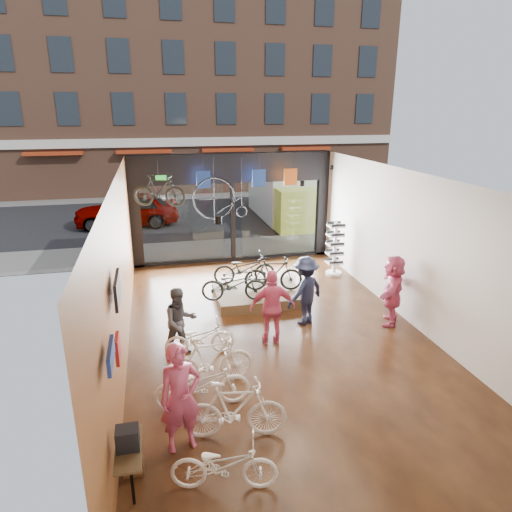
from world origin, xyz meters
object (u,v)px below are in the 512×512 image
object	(u,v)px
display_bike_right	(244,269)
customer_0	(180,398)
floor_bike_0	(224,465)
customer_5	(393,290)
customer_2	(273,308)
customer_3	(305,291)
display_platform	(258,295)
floor_bike_4	(200,338)
box_truck	(289,193)
sunglasses_rack	(335,249)
street_car	(127,209)
display_bike_mid	(273,274)
floor_bike_1	(234,410)
floor_bike_3	(210,361)
penny_farthing	(223,200)
customer_1	(180,322)
floor_bike_2	(202,384)
hung_bike	(159,191)
display_bike_left	(234,284)

from	to	relation	value
display_bike_right	customer_0	xyz separation A→B (m)	(-2.27, -6.09, 0.15)
floor_bike_0	customer_5	distance (m)	6.64
customer_2	customer_3	world-z (taller)	customer_2
floor_bike_0	display_platform	distance (m)	6.81
floor_bike_4	customer_5	distance (m)	4.97
floor_bike_4	customer_5	size ratio (longest dim) A/B	0.86
box_truck	display_bike_right	distance (m)	9.07
customer_2	sunglasses_rack	xyz separation A→B (m)	(3.16, 3.99, -0.01)
street_car	display_bike_mid	bearing A→B (deg)	23.87
floor_bike_0	floor_bike_1	size ratio (longest dim) A/B	0.89
display_bike_mid	customer_2	distance (m)	2.51
box_truck	floor_bike_3	bearing A→B (deg)	-113.28
floor_bike_1	penny_farthing	distance (m)	8.12
display_platform	customer_3	world-z (taller)	customer_3
display_bike_right	customer_0	world-z (taller)	customer_0
floor_bike_1	display_bike_mid	distance (m)	5.78
floor_bike_4	penny_farthing	world-z (taller)	penny_farthing
floor_bike_4	customer_1	size ratio (longest dim) A/B	0.98
floor_bike_2	floor_bike_3	distance (m)	0.71
floor_bike_0	display_platform	world-z (taller)	floor_bike_0
floor_bike_4	customer_2	world-z (taller)	customer_2
customer_0	customer_2	xyz separation A→B (m)	(2.30, 3.01, -0.02)
floor_bike_1	hung_bike	distance (m)	7.87
floor_bike_2	floor_bike_3	world-z (taller)	floor_bike_3
customer_3	display_platform	bearing A→B (deg)	-93.40
customer_1	customer_5	xyz separation A→B (m)	(5.32, 0.40, 0.11)
box_truck	penny_farthing	distance (m)	7.74
floor_bike_2	customer_0	world-z (taller)	customer_0
display_bike_right	floor_bike_2	bearing A→B (deg)	166.08
floor_bike_1	display_platform	xyz separation A→B (m)	(1.68, 5.47, -0.38)
customer_1	floor_bike_4	bearing A→B (deg)	-33.64
floor_bike_1	floor_bike_4	world-z (taller)	floor_bike_1
floor_bike_0	hung_bike	xyz separation A→B (m)	(-0.53, 8.48, 2.52)
display_bike_left	display_bike_mid	bearing A→B (deg)	-59.54
box_truck	customer_2	bearing A→B (deg)	-108.64
display_bike_left	display_bike_right	xyz separation A→B (m)	(0.51, 1.13, 0.01)
floor_bike_3	penny_farthing	bearing A→B (deg)	-15.17
display_platform	display_bike_right	xyz separation A→B (m)	(-0.27, 0.58, 0.62)
customer_2	customer_3	xyz separation A→B (m)	(1.07, 0.81, -0.01)
floor_bike_4	sunglasses_rack	bearing A→B (deg)	-50.83
floor_bike_3	sunglasses_rack	xyz separation A→B (m)	(4.79, 5.35, 0.36)
street_car	hung_bike	xyz separation A→B (m)	(1.39, -7.80, 2.13)
floor_bike_3	floor_bike_4	distance (m)	1.19
floor_bike_0	floor_bike_1	xyz separation A→B (m)	(0.34, 1.03, 0.12)
floor_bike_3	customer_2	world-z (taller)	customer_2
floor_bike_4	display_bike_left	bearing A→B (deg)	-30.18
customer_0	floor_bike_2	bearing A→B (deg)	52.72
display_bike_left	customer_3	xyz separation A→B (m)	(1.61, -1.15, 0.13)
street_car	floor_bike_0	xyz separation A→B (m)	(1.92, -16.28, -0.39)
display_bike_mid	penny_farthing	distance (m)	3.13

